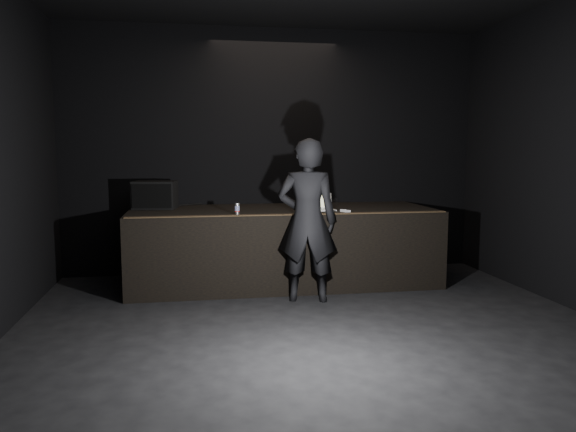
% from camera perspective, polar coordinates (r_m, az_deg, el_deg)
% --- Properties ---
extents(ground, '(7.00, 7.00, 0.00)m').
position_cam_1_polar(ground, '(5.07, 4.50, -13.85)').
color(ground, black).
rests_on(ground, ground).
extents(room_walls, '(6.10, 7.10, 3.52)m').
position_cam_1_polar(room_walls, '(4.75, 4.72, 9.64)').
color(room_walls, black).
rests_on(room_walls, ground).
extents(stage_riser, '(4.00, 1.50, 1.00)m').
position_cam_1_polar(stage_riser, '(7.53, -0.56, -3.04)').
color(stage_riser, black).
rests_on(stage_riser, ground).
extents(riser_lip, '(3.92, 0.10, 0.01)m').
position_cam_1_polar(riser_lip, '(6.76, 0.39, 0.18)').
color(riser_lip, brown).
rests_on(riser_lip, stage_riser).
extents(stage_monitor, '(0.60, 0.49, 0.37)m').
position_cam_1_polar(stage_monitor, '(7.66, -13.37, 2.10)').
color(stage_monitor, black).
rests_on(stage_monitor, stage_riser).
extents(cable, '(0.87, 0.54, 0.02)m').
position_cam_1_polar(cable, '(7.96, -10.90, 1.08)').
color(cable, black).
rests_on(cable, stage_riser).
extents(laptop, '(0.32, 0.29, 0.21)m').
position_cam_1_polar(laptop, '(7.30, 3.45, 1.04)').
color(laptop, white).
rests_on(laptop, stage_riser).
extents(beer_can, '(0.06, 0.06, 0.14)m').
position_cam_1_polar(beer_can, '(6.81, -5.19, 0.74)').
color(beer_can, silver).
rests_on(beer_can, stage_riser).
extents(plastic_cup, '(0.08, 0.08, 0.10)m').
position_cam_1_polar(plastic_cup, '(7.96, 4.84, 1.48)').
color(plastic_cup, white).
rests_on(plastic_cup, stage_riser).
extents(wii_remote, '(0.10, 0.17, 0.03)m').
position_cam_1_polar(wii_remote, '(7.08, 5.85, 0.52)').
color(wii_remote, white).
rests_on(wii_remote, stage_riser).
extents(person, '(0.78, 0.60, 1.91)m').
position_cam_1_polar(person, '(6.56, 1.96, -0.47)').
color(person, black).
rests_on(person, ground).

